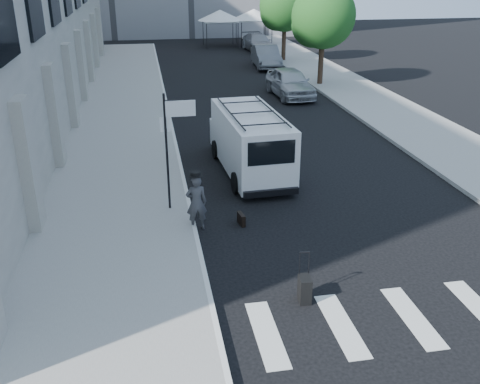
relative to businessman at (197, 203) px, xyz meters
name	(u,v)px	position (x,y,z in m)	size (l,w,h in m)	color
ground	(279,257)	(1.90, -1.96, -0.81)	(120.00, 120.00, 0.00)	black
sidewalk_left	(123,109)	(-2.35, 14.04, -0.74)	(4.50, 48.00, 0.15)	gray
sidewalk_right	(341,84)	(10.90, 18.04, -0.74)	(4.00, 56.00, 0.15)	gray
sign_pole	(174,128)	(-0.46, 1.24, 1.84)	(1.03, 0.07, 3.50)	black
tree_near	(321,19)	(9.40, 18.19, 3.16)	(3.80, 3.83, 6.03)	black
tree_far	(283,7)	(9.40, 27.19, 3.16)	(3.80, 3.83, 6.03)	black
tent_left	(220,15)	(5.90, 36.04, 1.90)	(4.00, 4.00, 3.20)	black
tent_right	(254,14)	(9.10, 36.54, 1.90)	(4.00, 4.00, 3.20)	black
businessman	(197,203)	(0.00, 0.00, 0.00)	(0.59, 0.39, 1.62)	#3C3B3E
briefcase	(241,219)	(1.28, 0.04, -0.64)	(0.12, 0.44, 0.34)	black
suitcase	(305,289)	(1.99, -3.96, -0.51)	(0.30, 0.43, 1.15)	black
cargo_van	(250,141)	(2.35, 4.29, 0.33)	(2.28, 5.87, 2.19)	white
parked_car_a	(290,82)	(6.90, 15.55, -0.01)	(1.90, 4.71, 1.61)	#ADB0B5
parked_car_b	(266,57)	(7.64, 24.88, -0.03)	(1.65, 4.74, 1.56)	slate
parked_car_c	(258,43)	(8.70, 32.76, -0.10)	(2.00, 4.93, 1.43)	#999CA1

